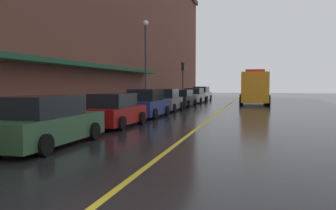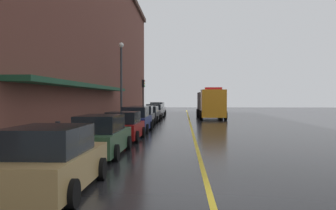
# 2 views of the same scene
# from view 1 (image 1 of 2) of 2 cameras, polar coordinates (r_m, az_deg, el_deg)

# --- Properties ---
(ground_plane) EXTENTS (112.00, 112.00, 0.00)m
(ground_plane) POSITION_cam_1_polar(r_m,az_deg,el_deg) (28.84, 8.83, -0.69)
(ground_plane) COLOR black
(sidewalk_left) EXTENTS (2.40, 70.00, 0.15)m
(sidewalk_left) POSITION_cam_1_polar(r_m,az_deg,el_deg) (30.03, -3.03, -0.35)
(sidewalk_left) COLOR #ADA8A0
(sidewalk_left) RESTS_ON ground
(lane_center_stripe) EXTENTS (0.16, 70.00, 0.01)m
(lane_center_stripe) POSITION_cam_1_polar(r_m,az_deg,el_deg) (28.84, 8.83, -0.68)
(lane_center_stripe) COLOR gold
(lane_center_stripe) RESTS_ON ground
(brick_building_left) EXTENTS (13.19, 64.00, 15.91)m
(brick_building_left) POSITION_cam_1_polar(r_m,az_deg,el_deg) (32.49, -16.25, 13.77)
(brick_building_left) COLOR brown
(brick_building_left) RESTS_ON ground
(parked_car_1) EXTENTS (2.01, 4.90, 1.66)m
(parked_car_1) POSITION_cam_1_polar(r_m,az_deg,el_deg) (12.13, -19.00, -2.71)
(parked_car_1) COLOR #2D5133
(parked_car_1) RESTS_ON ground
(parked_car_2) EXTENTS (2.08, 4.19, 1.59)m
(parked_car_2) POSITION_cam_1_polar(r_m,az_deg,el_deg) (16.90, -8.69, -0.99)
(parked_car_2) COLOR maroon
(parked_car_2) RESTS_ON ground
(parked_car_3) EXTENTS (2.08, 4.22, 1.73)m
(parked_car_3) POSITION_cam_1_polar(r_m,az_deg,el_deg) (21.63, -3.46, 0.15)
(parked_car_3) COLOR navy
(parked_car_3) RESTS_ON ground
(parked_car_4) EXTENTS (2.14, 4.22, 1.68)m
(parked_car_4) POSITION_cam_1_polar(r_m,az_deg,el_deg) (26.59, -0.42, 0.71)
(parked_car_4) COLOR #595B60
(parked_car_4) RESTS_ON ground
(parked_car_5) EXTENTS (2.23, 4.88, 1.53)m
(parked_car_5) POSITION_cam_1_polar(r_m,az_deg,el_deg) (32.31, 2.18, 1.08)
(parked_car_5) COLOR black
(parked_car_5) RESTS_ON ground
(parked_car_6) EXTENTS (2.20, 4.89, 1.61)m
(parked_car_6) POSITION_cam_1_polar(r_m,az_deg,el_deg) (38.71, 4.32, 1.50)
(parked_car_6) COLOR silver
(parked_car_6) RESTS_ON ground
(parked_car_7) EXTENTS (2.13, 4.87, 1.74)m
(parked_car_7) POSITION_cam_1_polar(r_m,az_deg,el_deg) (44.39, 5.47, 1.81)
(parked_car_7) COLOR silver
(parked_car_7) RESTS_ON ground
(utility_truck) EXTENTS (3.01, 7.76, 3.43)m
(utility_truck) POSITION_cam_1_polar(r_m,az_deg,el_deg) (37.00, 13.81, 2.68)
(utility_truck) COLOR orange
(utility_truck) RESTS_ON ground
(parking_meter_0) EXTENTS (0.14, 0.18, 1.33)m
(parking_meter_0) POSITION_cam_1_polar(r_m,az_deg,el_deg) (39.40, 2.38, 1.97)
(parking_meter_0) COLOR #4C4C51
(parking_meter_0) RESTS_ON sidewalk_left
(parking_meter_1) EXTENTS (0.14, 0.18, 1.33)m
(parking_meter_1) POSITION_cam_1_polar(r_m,az_deg,el_deg) (35.56, 1.10, 1.82)
(parking_meter_1) COLOR #4C4C51
(parking_meter_1) RESTS_ON sidewalk_left
(parking_meter_2) EXTENTS (0.14, 0.18, 1.33)m
(parking_meter_2) POSITION_cam_1_polar(r_m,az_deg,el_deg) (36.46, 1.43, 1.86)
(parking_meter_2) COLOR #4C4C51
(parking_meter_2) RESTS_ON sidewalk_left
(parking_meter_4) EXTENTS (0.14, 0.18, 1.33)m
(parking_meter_4) POSITION_cam_1_polar(r_m,az_deg,el_deg) (37.61, 1.82, 1.91)
(parking_meter_4) COLOR #4C4C51
(parking_meter_4) RESTS_ON sidewalk_left
(street_lamp_left) EXTENTS (0.44, 0.44, 6.94)m
(street_lamp_left) POSITION_cam_1_polar(r_m,az_deg,el_deg) (28.30, -3.63, 8.19)
(street_lamp_left) COLOR #33383D
(street_lamp_left) RESTS_ON sidewalk_left
(traffic_light_near) EXTENTS (0.38, 0.36, 4.30)m
(traffic_light_near) POSITION_cam_1_polar(r_m,az_deg,el_deg) (39.20, 2.42, 5.03)
(traffic_light_near) COLOR #232326
(traffic_light_near) RESTS_ON sidewalk_left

